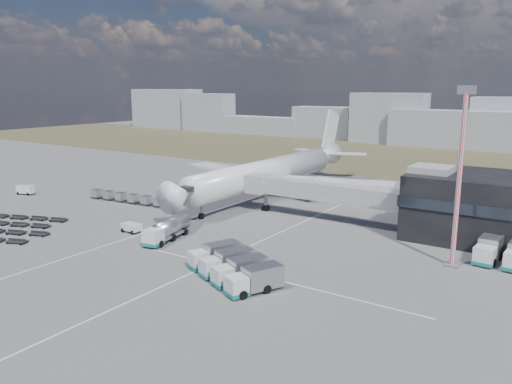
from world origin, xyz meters
The scene contains 13 objects.
ground centered at (0.00, 0.00, 0.00)m, with size 420.00×420.00×0.00m, color #565659.
grass_strip centered at (0.00, 110.00, 0.01)m, with size 420.00×90.00×0.01m, color #444429.
lane_markings centered at (9.77, 3.00, 0.01)m, with size 47.12×110.00×0.01m.
jet_bridge centered at (15.90, 20.42, 5.05)m, with size 30.30×3.80×7.05m.
airliner centered at (0.00, 32.38, 5.29)m, with size 51.59×64.53×17.62m.
skyline centered at (-6.15, 150.98, 8.73)m, with size 314.60×23.44×25.13m.
fuel_tanker centered at (3.72, -3.45, 1.61)m, with size 4.24×10.24×3.22m.
pushback_tug centered at (-4.00, -3.69, 0.73)m, with size 3.21×1.80×1.45m, color silver.
utility_van centered at (-45.14, 3.43, 1.01)m, with size 3.70×1.67×2.02m, color silver.
catering_truck centered at (13.56, 39.75, 1.50)m, with size 4.48×6.86×2.92m.
service_trucks_near centered at (21.40, -10.43, 1.49)m, with size 14.10×11.37×2.75m.
uld_row centered at (-19.13, 10.57, 1.04)m, with size 22.55×3.97×1.74m.
floodlight_mast centered at (42.71, 9.02, 11.63)m, with size 2.16×1.79×23.21m.
Camera 1 is at (55.94, -56.84, 23.03)m, focal length 35.00 mm.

